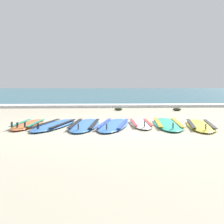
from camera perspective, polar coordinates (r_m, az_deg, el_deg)
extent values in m
plane|color=#B7AD93|center=(6.84, -1.08, -2.96)|extent=(80.00, 80.00, 0.00)
cube|color=#23667A|center=(42.65, -3.02, 3.88)|extent=(80.00, 60.00, 0.10)
cube|color=white|center=(13.17, -2.19, 1.17)|extent=(80.00, 1.00, 0.11)
ellipsoid|color=orange|center=(7.44, -15.16, -2.21)|extent=(0.67, 2.05, 0.07)
cube|color=teal|center=(7.49, -16.50, -1.88)|extent=(0.19, 1.41, 0.01)
cube|color=teal|center=(7.39, -13.82, -1.91)|extent=(0.19, 1.41, 0.01)
cube|color=black|center=(6.69, -17.11, -2.29)|extent=(0.02, 0.09, 0.11)
cube|color=black|center=(6.79, -18.05, -2.21)|extent=(0.02, 0.09, 0.11)
cube|color=black|center=(6.70, -15.82, -2.24)|extent=(0.02, 0.09, 0.11)
ellipsoid|color=#3875CC|center=(7.22, -10.54, -2.34)|extent=(1.14, 2.42, 0.07)
cube|color=black|center=(7.29, -12.10, -1.97)|extent=(0.48, 1.62, 0.01)
cube|color=black|center=(7.14, -8.96, -2.07)|extent=(0.48, 1.62, 0.01)
cube|color=black|center=(6.37, -13.53, -2.57)|extent=(0.03, 0.09, 0.11)
ellipsoid|color=#3875CC|center=(7.13, -5.04, -2.37)|extent=(0.87, 2.51, 0.07)
cube|color=black|center=(7.15, -6.80, -2.03)|extent=(0.27, 1.72, 0.01)
cube|color=black|center=(7.09, -3.27, -2.06)|extent=(0.27, 1.72, 0.01)
cube|color=black|center=(6.17, -6.26, -2.70)|extent=(0.02, 0.09, 0.11)
ellipsoid|color=#3875CC|center=(7.11, 0.29, -2.37)|extent=(1.12, 2.56, 0.07)
cube|color=#334CB2|center=(7.14, -1.48, -2.01)|extent=(0.44, 1.72, 0.01)
cube|color=#334CB2|center=(7.07, 2.08, -2.08)|extent=(0.44, 1.72, 0.01)
cube|color=black|center=(6.15, -0.99, -2.70)|extent=(0.03, 0.09, 0.11)
ellipsoid|color=white|center=(7.33, 5.31, -2.16)|extent=(0.56, 1.95, 0.07)
cube|color=#D13838|center=(7.31, 3.95, -1.85)|extent=(0.12, 1.36, 0.01)
cube|color=#D13838|center=(7.35, 6.66, -1.84)|extent=(0.12, 1.36, 0.01)
cube|color=black|center=(6.58, 6.06, -2.22)|extent=(0.02, 0.09, 0.11)
ellipsoid|color=#2DB793|center=(7.41, 10.22, -2.15)|extent=(0.94, 2.60, 0.07)
cube|color=gold|center=(7.38, 8.46, -1.83)|extent=(0.31, 1.77, 0.01)
cube|color=gold|center=(7.43, 11.97, -1.84)|extent=(0.31, 1.77, 0.01)
cube|color=black|center=(6.42, 11.22, -2.46)|extent=(0.02, 0.09, 0.11)
ellipsoid|color=yellow|center=(7.32, 16.00, -2.35)|extent=(1.08, 2.40, 0.07)
cube|color=black|center=(7.29, 14.37, -2.02)|extent=(0.44, 1.61, 0.01)
cube|color=black|center=(7.34, 17.63, -2.05)|extent=(0.44, 1.61, 0.01)
cube|color=black|center=(6.41, 16.95, -2.60)|extent=(0.03, 0.09, 0.11)
ellipsoid|color=#2D381E|center=(11.41, 1.18, 0.54)|extent=(0.29, 0.23, 0.10)
ellipsoid|color=#2D381E|center=(11.53, 11.92, 0.49)|extent=(0.31, 0.25, 0.11)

